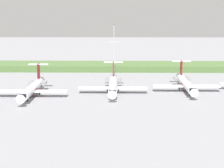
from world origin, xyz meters
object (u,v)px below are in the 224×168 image
at_px(antenna_mast, 114,54).
at_px(regional_jet_third, 113,85).
at_px(regional_jet_fourth, 186,83).
at_px(regional_jet_second, 32,88).

bearing_deg(antenna_mast, regional_jet_third, -89.81).
relative_size(regional_jet_third, antenna_mast, 1.42).
relative_size(regional_jet_fourth, antenna_mast, 1.42).
bearing_deg(regional_jet_second, regional_jet_third, 12.95).
xyz_separation_m(regional_jet_fourth, antenna_mast, (-25.07, 30.99, 6.52)).
height_order(regional_jet_second, regional_jet_fourth, same).
relative_size(regional_jet_third, regional_jet_fourth, 1.00).
relative_size(regional_jet_second, regional_jet_third, 1.00).
xyz_separation_m(regional_jet_second, regional_jet_fourth, (50.86, 9.26, 0.00)).
height_order(regional_jet_third, antenna_mast, antenna_mast).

